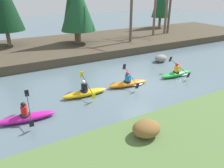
# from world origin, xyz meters

# --- Properties ---
(ground_plane) EXTENTS (90.00, 90.00, 0.00)m
(ground_plane) POSITION_xyz_m (0.00, 0.00, 0.00)
(ground_plane) COLOR slate
(riverbank_far) EXTENTS (44.00, 9.70, 0.72)m
(riverbank_far) POSITION_xyz_m (0.00, 10.70, 0.36)
(riverbank_far) COLOR #473D2D
(riverbank_far) RESTS_ON ground
(conifer_tree_centre) EXTENTS (3.42, 3.42, 6.07)m
(conifer_tree_centre) POSITION_xyz_m (-0.42, 10.23, 4.38)
(conifer_tree_centre) COLOR #7A664C
(conifer_tree_centre) RESTS_ON riverbank_far
(bare_tree_upstream) EXTENTS (3.74, 3.70, 6.81)m
(bare_tree_upstream) POSITION_xyz_m (4.56, 8.39, 3.92)
(bare_tree_upstream) COLOR brown
(bare_tree_upstream) RESTS_ON riverbank_far
(bare_tree_mid_upstream) EXTENTS (4.05, 4.00, 7.39)m
(bare_tree_mid_upstream) POSITION_xyz_m (8.75, 9.86, 4.19)
(bare_tree_mid_upstream) COLOR brown
(bare_tree_mid_upstream) RESTS_ON riverbank_far
(bare_tree_mid_downstream) EXTENTS (3.15, 3.11, 5.67)m
(bare_tree_mid_downstream) POSITION_xyz_m (10.78, 10.17, 3.39)
(bare_tree_mid_downstream) COLOR brown
(bare_tree_mid_downstream) RESTS_ON riverbank_far
(bare_tree_downstream) EXTENTS (4.11, 4.06, 7.51)m
(bare_tree_downstream) POSITION_xyz_m (11.30, 10.20, 4.25)
(bare_tree_downstream) COLOR brown
(bare_tree_downstream) RESTS_ON riverbank_far
(shrub_clump_nearest) EXTENTS (1.08, 0.90, 0.59)m
(shrub_clump_nearest) POSITION_xyz_m (-3.87, -5.50, 1.12)
(shrub_clump_nearest) COLOR brown
(shrub_clump_nearest) RESTS_ON riverbank_near
(kayaker_lead) EXTENTS (2.77, 2.06, 1.20)m
(kayaker_lead) POSITION_xyz_m (3.10, -0.11, 0.20)
(kayaker_lead) COLOR green
(kayaker_lead) RESTS_ON ground
(kayaker_middle) EXTENTS (2.79, 2.07, 1.20)m
(kayaker_middle) POSITION_xyz_m (-0.92, 0.10, 0.20)
(kayaker_middle) COLOR orange
(kayaker_middle) RESTS_ON ground
(kayaker_trailing) EXTENTS (2.78, 2.07, 1.20)m
(kayaker_trailing) POSITION_xyz_m (-3.98, 0.16, 0.22)
(kayaker_trailing) COLOR yellow
(kayaker_trailing) RESTS_ON ground
(kayaker_far_back) EXTENTS (2.79, 2.07, 1.20)m
(kayaker_far_back) POSITION_xyz_m (-7.43, -0.97, 0.22)
(kayaker_far_back) COLOR #C61999
(kayaker_far_back) RESTS_ON ground
(boulder_midstream) EXTENTS (1.10, 0.86, 0.62)m
(boulder_midstream) POSITION_xyz_m (4.25, 3.10, 0.31)
(boulder_midstream) COLOR gray
(boulder_midstream) RESTS_ON ground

